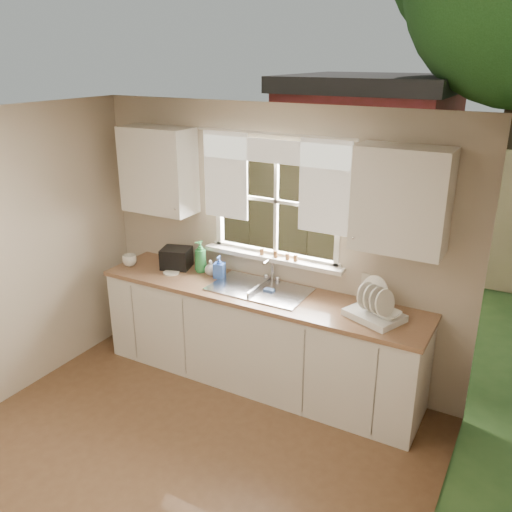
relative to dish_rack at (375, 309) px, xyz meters
The scene contains 21 objects.
ground 2.21m from the dish_rack, 122.38° to the right, with size 4.00×4.00×0.00m, color brown.
room_walls 2.05m from the dish_rack, 121.39° to the right, with size 3.62×4.02×2.50m.
ceiling 2.49m from the dish_rack, 122.38° to the right, with size 3.60×4.00×0.02m, color silver.
window 1.22m from the dish_rack, 162.77° to the left, with size 1.38×0.16×1.06m.
curtains 1.45m from the dish_rack, 165.34° to the left, with size 1.50×0.03×0.81m.
base_cabinets 1.19m from the dish_rack, behind, with size 3.00×0.62×0.87m, color silver.
countertop 1.06m from the dish_rack, behind, with size 3.04×0.65×0.04m, color #8E6647.
upper_cabinet_left 2.38m from the dish_rack, behind, with size 0.70×0.33×0.80m, color silver.
upper_cabinet_right 0.88m from the dish_rack, 59.59° to the left, with size 0.70×0.33×0.80m, color silver.
wall_outlet 0.37m from the dish_rack, 119.96° to the left, with size 0.08×0.01×0.12m, color beige.
sill_jars 1.03m from the dish_rack, 164.65° to the left, with size 0.38×0.04×0.06m.
backyard 7.20m from the dish_rack, 94.09° to the left, with size 20.00×10.00×6.13m.
sink 1.07m from the dish_rack, behind, with size 0.88×0.52×0.40m.
dish_rack is the anchor object (origin of this frame).
bowl 0.13m from the dish_rack, 22.15° to the right, with size 0.20×0.20×0.05m, color white.
soap_bottle_a 1.77m from the dish_rack, behind, with size 0.12×0.12×0.31m, color #2F9046.
soap_bottle_b 1.52m from the dish_rack, behind, with size 0.10×0.10×0.21m, color blue.
soap_bottle_c 1.64m from the dish_rack, behind, with size 0.11×0.11×0.15m, color beige.
saucer 1.98m from the dish_rack, behind, with size 0.16×0.16×0.01m, color white.
cup 2.46m from the dish_rack, behind, with size 0.14×0.14×0.11m, color white.
black_appliance 2.03m from the dish_rack, behind, with size 0.27×0.23×0.20m, color black.
Camera 1 is at (2.11, -2.15, 2.88)m, focal length 38.00 mm.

